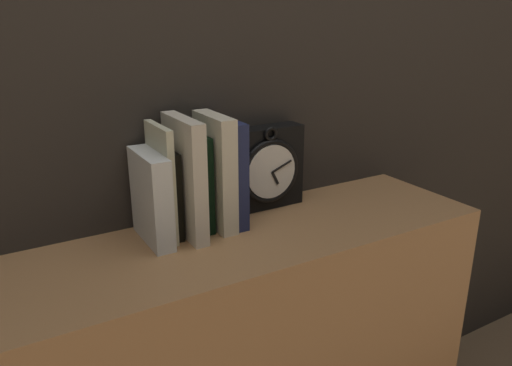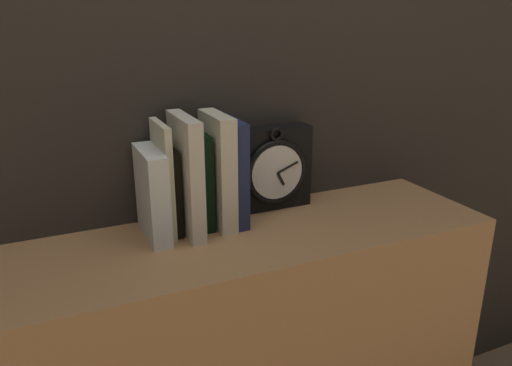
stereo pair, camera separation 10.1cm
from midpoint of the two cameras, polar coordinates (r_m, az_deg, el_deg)
The scene contains 8 objects.
clock at distance 1.15m, azimuth 4.23°, elevation 1.61°, with size 0.19×0.07×0.20m.
book_slot0_white at distance 1.01m, azimuth -9.03°, elevation -1.31°, with size 0.04×0.15×0.18m.
book_slot1_cream at distance 1.02m, azimuth -7.83°, elevation 0.41°, with size 0.01×0.13×0.23m.
book_slot2_black at distance 1.04m, azimuth -6.94°, elevation -0.70°, with size 0.01×0.11×0.18m.
book_slot3_cream at distance 1.02m, azimuth -5.21°, elevation 0.82°, with size 0.03×0.16×0.25m.
book_slot4_black at distance 1.05m, azimuth -3.90°, elevation 0.33°, with size 0.03×0.11×0.20m.
book_slot5_cream at distance 1.05m, azimuth -1.66°, elevation 1.39°, with size 0.04×0.14×0.24m.
book_slot6_navy at distance 1.07m, azimuth -0.05°, elevation 1.31°, with size 0.03×0.13×0.23m.
Camera 2 is at (-0.39, -0.87, 1.17)m, focal length 35.00 mm.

